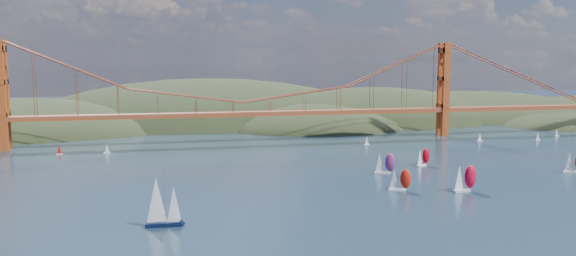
% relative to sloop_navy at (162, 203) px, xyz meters
% --- Properties ---
extents(ground, '(1200.00, 1200.00, 0.00)m').
position_rel_sloop_navy_xyz_m(ground, '(43.87, -29.19, -6.68)').
color(ground, black).
rests_on(ground, ground).
extents(headlands, '(725.00, 225.00, 96.00)m').
position_rel_sloop_navy_xyz_m(headlands, '(88.82, 249.10, -19.13)').
color(headlands, black).
rests_on(headlands, ground).
extents(bridge, '(552.00, 12.00, 55.00)m').
position_rel_sloop_navy_xyz_m(bridge, '(42.12, 150.81, 25.56)').
color(bridge, brown).
rests_on(bridge, ground).
extents(sloop_navy, '(9.78, 5.60, 15.13)m').
position_rel_sloop_navy_xyz_m(sloop_navy, '(0.00, 0.00, 0.00)').
color(sloop_navy, black).
rests_on(sloop_navy, ground).
extents(racer_0, '(7.81, 4.72, 8.75)m').
position_rel_sloop_navy_xyz_m(racer_0, '(80.49, 24.61, -2.54)').
color(racer_0, white).
rests_on(racer_0, ground).
extents(racer_1, '(9.20, 4.53, 10.35)m').
position_rel_sloop_navy_xyz_m(racer_1, '(101.69, 18.37, -1.78)').
color(racer_1, silver).
rests_on(racer_1, ground).
extents(racer_2, '(8.37, 5.33, 9.35)m').
position_rel_sloop_navy_xyz_m(racer_2, '(161.65, 37.81, -2.26)').
color(racer_2, white).
rests_on(racer_2, ground).
extents(racer_3, '(7.59, 5.42, 8.52)m').
position_rel_sloop_navy_xyz_m(racer_3, '(108.90, 64.46, -2.65)').
color(racer_3, silver).
rests_on(racer_3, ground).
extents(racer_rwb, '(8.49, 4.60, 9.52)m').
position_rel_sloop_navy_xyz_m(racer_rwb, '(86.60, 52.83, -2.18)').
color(racer_rwb, silver).
rests_on(racer_rwb, ground).
extents(distant_boat_2, '(3.00, 2.00, 4.70)m').
position_rel_sloop_navy_xyz_m(distant_boat_2, '(-47.53, 129.63, -4.27)').
color(distant_boat_2, silver).
rests_on(distant_boat_2, ground).
extents(distant_boat_3, '(3.00, 2.00, 4.70)m').
position_rel_sloop_navy_xyz_m(distant_boat_3, '(-25.59, 128.19, -4.27)').
color(distant_boat_3, silver).
rests_on(distant_boat_3, ground).
extents(distant_boat_4, '(3.00, 2.00, 4.70)m').
position_rel_sloop_navy_xyz_m(distant_boat_4, '(173.18, 125.03, -4.27)').
color(distant_boat_4, silver).
rests_on(distant_boat_4, ground).
extents(distant_boat_5, '(3.00, 2.00, 4.70)m').
position_rel_sloop_navy_xyz_m(distant_boat_5, '(206.45, 120.17, -4.27)').
color(distant_boat_5, silver).
rests_on(distant_boat_5, ground).
extents(distant_boat_6, '(3.00, 2.00, 4.70)m').
position_rel_sloop_navy_xyz_m(distant_boat_6, '(228.24, 132.28, -4.27)').
color(distant_boat_6, silver).
rests_on(distant_boat_6, ground).
extents(distant_boat_8, '(3.00, 2.00, 4.70)m').
position_rel_sloop_navy_xyz_m(distant_boat_8, '(106.61, 125.26, -4.27)').
color(distant_boat_8, silver).
rests_on(distant_boat_8, ground).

